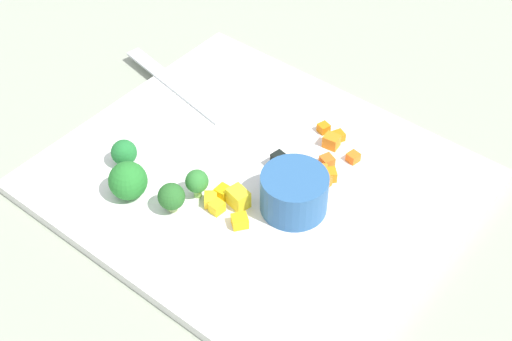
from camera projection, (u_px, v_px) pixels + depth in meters
name	position (u px, v px, depth m)	size (l,w,h in m)	color
ground_plane	(256.00, 185.00, 0.81)	(4.00, 4.00, 0.00)	#959D88
cutting_board	(256.00, 181.00, 0.81)	(0.43, 0.37, 0.01)	white
prep_bowl	(294.00, 193.00, 0.75)	(0.07, 0.07, 0.04)	#2C5C92
chef_knife	(242.00, 135.00, 0.84)	(0.34, 0.08, 0.02)	silver
carrot_dice_0	(324.00, 128.00, 0.85)	(0.01, 0.01, 0.01)	orange
carrot_dice_1	(338.00, 136.00, 0.84)	(0.01, 0.01, 0.01)	orange
carrot_dice_2	(327.00, 161.00, 0.81)	(0.01, 0.01, 0.01)	orange
carrot_dice_3	(318.00, 174.00, 0.80)	(0.02, 0.02, 0.01)	orange
carrot_dice_4	(353.00, 157.00, 0.82)	(0.01, 0.01, 0.01)	orange
carrot_dice_5	(332.00, 141.00, 0.83)	(0.02, 0.01, 0.02)	orange
carrot_dice_6	(323.00, 181.00, 0.79)	(0.01, 0.01, 0.01)	orange
carrot_dice_7	(331.00, 175.00, 0.80)	(0.01, 0.01, 0.01)	orange
pepper_dice_0	(220.00, 209.00, 0.76)	(0.01, 0.01, 0.01)	yellow
pepper_dice_1	(223.00, 192.00, 0.78)	(0.01, 0.01, 0.01)	yellow
pepper_dice_2	(211.00, 200.00, 0.77)	(0.01, 0.02, 0.01)	yellow
pepper_dice_3	(238.00, 198.00, 0.77)	(0.02, 0.02, 0.02)	yellow
pepper_dice_4	(240.00, 221.00, 0.75)	(0.01, 0.02, 0.01)	yellow
pepper_dice_5	(303.00, 170.00, 0.80)	(0.02, 0.02, 0.02)	yellow
broccoli_floret_0	(197.00, 182.00, 0.77)	(0.03, 0.03, 0.03)	#88C35A
broccoli_floret_1	(128.00, 181.00, 0.77)	(0.04, 0.04, 0.04)	#88B06B
broccoli_floret_2	(171.00, 197.00, 0.75)	(0.03, 0.03, 0.03)	#97AF6B
broccoli_floret_3	(124.00, 153.00, 0.81)	(0.03, 0.03, 0.03)	#8DBC55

